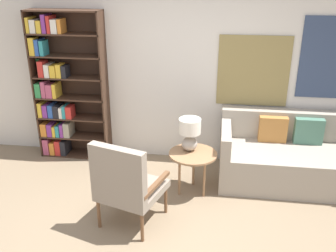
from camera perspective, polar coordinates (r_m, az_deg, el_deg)
name	(u,v)px	position (r m, az deg, el deg)	size (l,w,h in m)	color
ground_plane	(150,246)	(3.93, -2.69, -17.78)	(14.00, 14.00, 0.00)	#847056
wall_back	(180,66)	(5.14, 1.86, 9.13)	(6.40, 0.08, 2.70)	silver
bookshelf	(62,89)	(5.48, -15.87, 5.39)	(1.01, 0.30, 2.09)	#422B1E
armchair	(125,182)	(3.89, -6.50, -8.54)	(0.76, 0.78, 0.99)	brown
couch	(290,157)	(5.09, 18.03, -4.53)	(1.78, 0.94, 0.85)	#9E9384
side_table	(193,157)	(4.51, 3.81, -4.71)	(0.58, 0.58, 0.53)	#99704C
table_lamp	(190,132)	(4.46, 3.33, -0.92)	(0.26, 0.26, 0.41)	#A59E93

